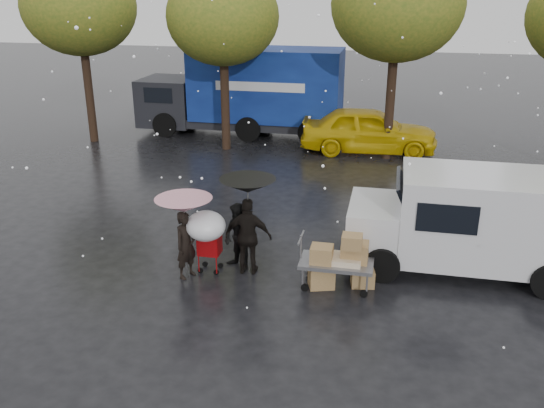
% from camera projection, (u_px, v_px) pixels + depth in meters
% --- Properties ---
extents(ground, '(90.00, 90.00, 0.00)m').
position_uv_depth(ground, '(253.00, 283.00, 12.16)').
color(ground, black).
rests_on(ground, ground).
extents(person_pink, '(0.56, 0.65, 1.49)m').
position_uv_depth(person_pink, '(186.00, 245.00, 12.16)').
color(person_pink, black).
rests_on(person_pink, ground).
extents(person_middle, '(0.93, 0.88, 1.52)m').
position_uv_depth(person_middle, '(239.00, 237.00, 12.48)').
color(person_middle, black).
rests_on(person_middle, ground).
extents(person_black, '(1.03, 0.47, 1.72)m').
position_uv_depth(person_black, '(248.00, 236.00, 12.29)').
color(person_black, black).
rests_on(person_black, ground).
extents(umbrella_pink, '(1.19, 1.19, 1.80)m').
position_uv_depth(umbrella_pink, '(184.00, 205.00, 11.83)').
color(umbrella_pink, '#4C4C4C').
rests_on(umbrella_pink, ground).
extents(umbrella_black, '(1.18, 1.18, 2.16)m').
position_uv_depth(umbrella_black, '(248.00, 186.00, 11.88)').
color(umbrella_black, '#4C4C4C').
rests_on(umbrella_black, ground).
extents(vendor_cart, '(1.52, 0.80, 1.27)m').
position_uv_depth(vendor_cart, '(341.00, 256.00, 11.73)').
color(vendor_cart, slate).
rests_on(vendor_cart, ground).
extents(shopping_cart, '(0.84, 0.84, 1.46)m').
position_uv_depth(shopping_cart, '(206.00, 229.00, 12.15)').
color(shopping_cart, '#9D090C').
rests_on(shopping_cart, ground).
extents(white_van, '(4.91, 2.18, 2.20)m').
position_uv_depth(white_van, '(472.00, 220.00, 12.34)').
color(white_van, silver).
rests_on(white_van, ground).
extents(blue_truck, '(8.30, 2.60, 3.50)m').
position_uv_depth(blue_truck, '(247.00, 92.00, 23.44)').
color(blue_truck, navy).
rests_on(blue_truck, ground).
extents(box_ground_near, '(0.61, 0.54, 0.46)m').
position_uv_depth(box_ground_near, '(321.00, 276.00, 11.94)').
color(box_ground_near, brown).
rests_on(box_ground_near, ground).
extents(box_ground_far, '(0.53, 0.44, 0.37)m').
position_uv_depth(box_ground_far, '(363.00, 278.00, 11.99)').
color(box_ground_far, brown).
rests_on(box_ground_far, ground).
extents(yellow_taxi, '(5.06, 2.30, 1.69)m').
position_uv_depth(yellow_taxi, '(369.00, 130.00, 21.20)').
color(yellow_taxi, gold).
rests_on(yellow_taxi, ground).
extents(tree_row, '(21.60, 4.40, 7.12)m').
position_uv_depth(tree_row, '(308.00, 11.00, 19.56)').
color(tree_row, black).
rests_on(tree_row, ground).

